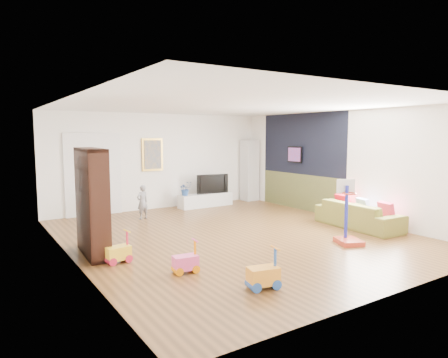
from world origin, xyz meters
TOP-DOWN VIEW (x-y plane):
  - floor at (0.00, 0.00)m, footprint 6.50×7.50m
  - ceiling at (0.00, 0.00)m, footprint 6.50×7.50m
  - wall_back at (0.00, 3.75)m, footprint 6.50×0.00m
  - wall_front at (0.00, -3.75)m, footprint 6.50×0.00m
  - wall_left at (-3.25, 0.00)m, footprint 0.00×7.50m
  - wall_right at (3.25, 0.00)m, footprint 0.00×7.50m
  - navy_accent at (3.23, 1.40)m, footprint 0.01×3.20m
  - olive_wainscot at (3.23, 1.40)m, footprint 0.01×3.20m
  - doorway at (-1.90, 3.71)m, footprint 1.45×0.06m
  - painting_back at (-0.25, 3.71)m, footprint 0.62×0.06m
  - artwork_right at (3.17, 1.60)m, footprint 0.04×0.56m
  - media_console at (1.20, 3.24)m, footprint 1.66×0.45m
  - tall_cabinet at (2.97, 3.47)m, footprint 0.46×0.46m
  - bookshelf at (-2.87, 0.21)m, footprint 0.41×1.30m
  - sofa at (2.75, -0.97)m, footprint 0.91×2.06m
  - basketball_hoop at (1.46, -1.78)m, footprint 0.60×0.65m
  - ride_on_yellow at (-2.65, -0.48)m, footprint 0.41×0.28m
  - ride_on_orange at (-1.35, -2.66)m, footprint 0.47×0.35m
  - ride_on_pink at (-1.94, -1.51)m, footprint 0.40×0.27m
  - child at (-1.02, 2.58)m, footprint 0.36×0.28m
  - tv at (1.40, 3.25)m, footprint 0.99×0.26m
  - vase_plant at (0.53, 3.23)m, footprint 0.36×0.32m
  - pillow_left at (2.92, -1.57)m, footprint 0.16×0.39m
  - pillow_center at (2.94, -0.96)m, footprint 0.21×0.39m
  - pillow_right at (2.96, -0.36)m, footprint 0.13×0.41m

SIDE VIEW (x-z plane):
  - floor at x=0.00m, z-range 0.00..0.00m
  - media_console at x=1.20m, z-range 0.00..0.39m
  - ride_on_pink at x=-1.94m, z-range 0.00..0.50m
  - ride_on_yellow at x=-2.65m, z-range 0.00..0.52m
  - ride_on_orange at x=-1.35m, z-range 0.00..0.56m
  - sofa at x=2.75m, z-range 0.00..0.59m
  - child at x=-1.02m, z-range 0.00..0.86m
  - pillow_left at x=2.92m, z-range 0.27..0.65m
  - pillow_center at x=2.94m, z-range 0.27..0.65m
  - pillow_right at x=2.96m, z-range 0.26..0.67m
  - olive_wainscot at x=3.23m, z-range 0.00..1.00m
  - vase_plant at x=0.53m, z-range 0.39..0.78m
  - basketball_hoop at x=1.46m, z-range 0.00..1.25m
  - tv at x=1.40m, z-range 0.39..0.95m
  - bookshelf at x=-2.87m, z-range 0.00..1.87m
  - tall_cabinet at x=2.97m, z-range 0.00..1.93m
  - doorway at x=-1.90m, z-range 0.00..2.10m
  - wall_back at x=0.00m, z-range 0.00..2.70m
  - wall_front at x=0.00m, z-range 0.00..2.70m
  - wall_left at x=-3.25m, z-range 0.00..2.70m
  - wall_right at x=3.25m, z-range 0.00..2.70m
  - artwork_right at x=3.17m, z-range 1.32..1.78m
  - painting_back at x=-0.25m, z-range 1.09..2.01m
  - navy_accent at x=3.23m, z-range 1.00..2.70m
  - ceiling at x=0.00m, z-range 2.70..2.70m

